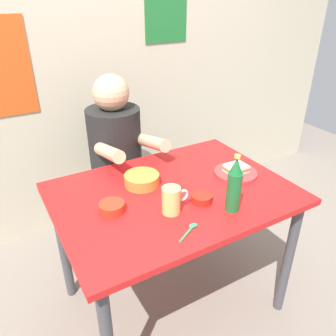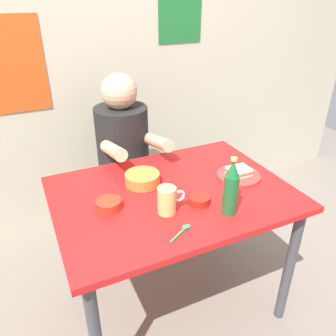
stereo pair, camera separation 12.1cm
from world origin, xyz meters
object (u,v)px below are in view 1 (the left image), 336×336
at_px(plate_orange, 236,173).
at_px(beer_bottle, 234,186).
at_px(sauce_bowl_chili, 112,207).
at_px(stool, 120,199).
at_px(sandwich, 236,168).
at_px(beer_mug, 172,200).
at_px(dining_table, 173,207).
at_px(person_seated, 116,142).

xyz_separation_m(plate_orange, beer_bottle, (-0.22, -0.24, 0.11)).
distance_m(plate_orange, sauce_bowl_chili, 0.67).
bearing_deg(stool, beer_bottle, -78.33).
bearing_deg(stool, sandwich, -58.22).
height_order(beer_mug, sauce_bowl_chili, beer_mug).
bearing_deg(sandwich, dining_table, 176.98).
distance_m(dining_table, sauce_bowl_chili, 0.33).
bearing_deg(beer_mug, stool, 86.06).
distance_m(person_seated, sandwich, 0.75).
bearing_deg(dining_table, stool, 93.53).
bearing_deg(beer_bottle, beer_mug, 154.10).
relative_size(dining_table, sauce_bowl_chili, 10.00).
bearing_deg(plate_orange, dining_table, 176.98).
bearing_deg(sandwich, sauce_bowl_chili, 179.13).
height_order(dining_table, sandwich, sandwich).
xyz_separation_m(stool, sandwich, (0.40, -0.65, 0.42)).
bearing_deg(person_seated, sandwich, -57.77).
relative_size(dining_table, plate_orange, 5.00).
bearing_deg(sauce_bowl_chili, stool, 66.90).
distance_m(person_seated, sauce_bowl_chili, 0.68).
bearing_deg(person_seated, beer_mug, -94.00).
relative_size(dining_table, stool, 2.44).
relative_size(stool, plate_orange, 2.05).
distance_m(dining_table, beer_bottle, 0.36).
relative_size(sandwich, sauce_bowl_chili, 1.00).
distance_m(plate_orange, beer_mug, 0.47).
relative_size(stool, sandwich, 4.09).
height_order(person_seated, beer_bottle, person_seated).
height_order(person_seated, sandwich, person_seated).
bearing_deg(stool, dining_table, -86.47).
bearing_deg(beer_bottle, sandwich, 47.11).
xyz_separation_m(dining_table, sandwich, (0.36, -0.02, 0.13)).
bearing_deg(stool, person_seated, -90.00).
height_order(sandwich, beer_bottle, beer_bottle).
relative_size(stool, person_seated, 0.63).
distance_m(dining_table, person_seated, 0.63).
bearing_deg(person_seated, plate_orange, -57.77).
distance_m(sandwich, beer_mug, 0.47).
bearing_deg(dining_table, sauce_bowl_chili, -178.36).
relative_size(dining_table, person_seated, 1.53).
distance_m(beer_mug, beer_bottle, 0.27).
height_order(dining_table, plate_orange, plate_orange).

